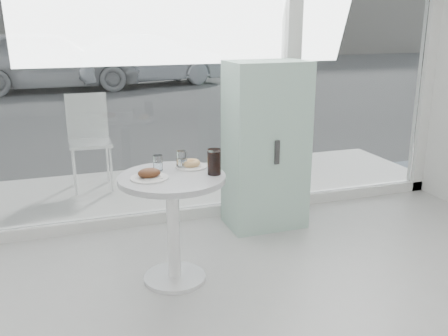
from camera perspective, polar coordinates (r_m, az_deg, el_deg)
name	(u,v)px	position (r m, az deg, el deg)	size (l,w,h in m)	color
storefront	(205,27)	(4.40, -2.22, 15.76)	(5.00, 0.14, 3.00)	silver
main_table	(173,207)	(3.41, -5.89, -4.40)	(0.72, 0.72, 0.77)	white
patio_deck	(178,188)	(5.44, -5.23, -2.28)	(5.60, 1.60, 0.05)	silver
street	(89,78)	(17.35, -15.17, 9.94)	(40.00, 24.00, 0.00)	#383838
mint_cabinet	(266,146)	(4.33, 4.79, 2.53)	(0.67, 0.47, 1.45)	#9DC9B4
patio_chair	(89,135)	(5.45, -15.18, 3.66)	(0.43, 0.43, 0.99)	white
car_white	(49,60)	(14.23, -19.40, 11.58)	(1.90, 4.72, 1.61)	silver
car_silver	(147,60)	(14.76, -8.77, 12.10)	(1.52, 4.37, 1.44)	#A3A5AA
plate_fritter	(150,175)	(3.29, -8.47, -0.77)	(0.25, 0.25, 0.07)	white
plate_donut	(191,165)	(3.51, -3.78, 0.38)	(0.22, 0.22, 0.05)	white
water_tumbler_a	(158,164)	(3.46, -7.57, 0.49)	(0.07, 0.07, 0.11)	white
water_tumbler_b	(182,161)	(3.49, -4.84, 0.85)	(0.08, 0.08, 0.12)	white
cola_glass	(214,162)	(3.33, -1.13, 0.65)	(0.09, 0.09, 0.17)	white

